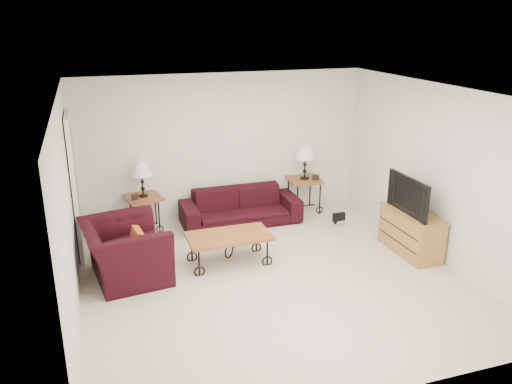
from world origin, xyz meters
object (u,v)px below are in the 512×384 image
Objects in this scene: coffee_table at (229,249)px; lamp_left at (142,179)px; television at (413,195)px; side_table_right at (304,195)px; sofa at (240,207)px; lamp_right at (305,162)px; armchair at (125,251)px; backpack at (336,212)px; side_table_left at (145,213)px; tv_stand at (411,233)px.

lamp_left is at bearing 121.99° from coffee_table.
side_table_right is at bearing -159.02° from television.
sofa is 2.10× the size of television.
lamp_right is 0.52× the size of armchair.
sofa is 3.24× the size of lamp_right.
backpack is at bearing -13.47° from lamp_left.
side_table_left is 1.89m from coffee_table.
sofa is 4.66× the size of backpack.
armchair is (-2.03, -1.40, 0.09)m from sofa.
tv_stand is at bearing -68.54° from lamp_right.
television is at bearing -47.53° from backpack.
armchair is (-0.43, -1.58, -0.50)m from lamp_left.
side_table_right reaches higher than coffee_table.
lamp_right is 1.07m from backpack.
sofa is 3.24× the size of side_table_right.
lamp_right is at bearing 8.19° from sofa.
lamp_right is at bearing -71.69° from armchair.
lamp_right is at bearing 111.46° from tv_stand.
armchair reaches higher than side_table_right.
sofa is 1.71m from lamp_left.
armchair is at bearing -105.33° from side_table_left.
armchair is 3.65m from backpack.
lamp_left is 0.96× the size of lamp_right.
lamp_right reaches higher than side_table_left.
side_table_right is 2.26m from tv_stand.
lamp_left is (-2.85, -0.00, 0.58)m from side_table_right.
coffee_table is 0.98× the size of armchair.
side_table_left is at bearing 0.00° from lamp_left.
television reaches higher than sofa.
side_table_right is at bearing 130.91° from backpack.
tv_stand is at bearing -29.79° from lamp_left.
sofa is at bearing -6.44° from side_table_left.
side_table_right is 0.65× the size of television.
sofa is 1.63m from backpack.
lamp_right reaches higher than tv_stand.
backpack is at bearing -13.47° from side_table_left.
backpack is at bearing -158.47° from television.
side_table_left is at bearing -172.54° from backpack.
lamp_left is 0.56× the size of tv_stand.
coffee_table is (1.00, -1.61, -0.08)m from side_table_left.
backpack is at bearing -70.02° from side_table_right.
tv_stand is (0.83, -2.10, 0.01)m from side_table_right.
coffee_table is at bearing -100.62° from television.
side_table_left is at bearing -180.00° from lamp_right.
backpack is (-0.55, 1.36, -0.11)m from tv_stand.
television is (4.08, -0.52, 0.53)m from armchair.
coffee_table is at bearing -138.95° from lamp_right.
side_table_right is 0.62m from lamp_right.
armchair is at bearing -97.28° from television.
tv_stand is 1.12× the size of television.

